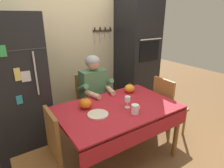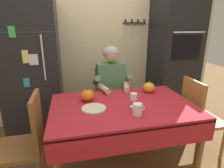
% 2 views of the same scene
% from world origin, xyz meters
% --- Properties ---
extents(back_wall_assembly, '(3.70, 0.13, 2.60)m').
position_xyz_m(back_wall_assembly, '(0.05, 1.35, 1.30)').
color(back_wall_assembly, beige).
rests_on(back_wall_assembly, ground).
extents(refrigerator, '(0.68, 0.71, 1.80)m').
position_xyz_m(refrigerator, '(-0.95, 0.96, 0.90)').
color(refrigerator, black).
rests_on(refrigerator, ground).
extents(wall_oven, '(0.60, 0.64, 2.10)m').
position_xyz_m(wall_oven, '(1.05, 1.00, 1.05)').
color(wall_oven, black).
rests_on(wall_oven, ground).
extents(dining_table, '(1.40, 0.90, 0.74)m').
position_xyz_m(dining_table, '(0.00, 0.08, 0.66)').
color(dining_table, brown).
rests_on(dining_table, ground).
extents(chair_behind_person, '(0.40, 0.40, 0.93)m').
position_xyz_m(chair_behind_person, '(0.02, 0.87, 0.51)').
color(chair_behind_person, '#9E6B33').
rests_on(chair_behind_person, ground).
extents(seated_person, '(0.47, 0.55, 1.25)m').
position_xyz_m(seated_person, '(0.02, 0.68, 0.74)').
color(seated_person, '#38384C').
rests_on(seated_person, ground).
extents(chair_right_side, '(0.40, 0.40, 0.93)m').
position_xyz_m(chair_right_side, '(0.90, 0.11, 0.51)').
color(chair_right_side, '#9E6B33').
rests_on(chair_right_side, ground).
extents(chair_left_side, '(0.40, 0.40, 0.93)m').
position_xyz_m(chair_left_side, '(-0.90, 0.04, 0.51)').
color(chair_left_side, brown).
rests_on(chair_left_side, ground).
extents(coffee_mug, '(0.11, 0.08, 0.10)m').
position_xyz_m(coffee_mug, '(0.06, -0.14, 0.79)').
color(coffee_mug, white).
rests_on(coffee_mug, dining_table).
extents(wine_glass, '(0.07, 0.07, 0.14)m').
position_xyz_m(wine_glass, '(0.08, 0.02, 0.84)').
color(wine_glass, white).
rests_on(wine_glass, dining_table).
extents(pumpkin_large, '(0.14, 0.14, 0.14)m').
position_xyz_m(pumpkin_large, '(0.39, 0.37, 0.80)').
color(pumpkin_large, orange).
rests_on(pumpkin_large, dining_table).
extents(pumpkin_medium, '(0.14, 0.14, 0.14)m').
position_xyz_m(pumpkin_medium, '(-0.33, 0.28, 0.80)').
color(pumpkin_medium, orange).
rests_on(pumpkin_medium, dining_table).
extents(serving_tray, '(0.23, 0.23, 0.02)m').
position_xyz_m(serving_tray, '(-0.30, 0.05, 0.75)').
color(serving_tray, beige).
rests_on(serving_tray, dining_table).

